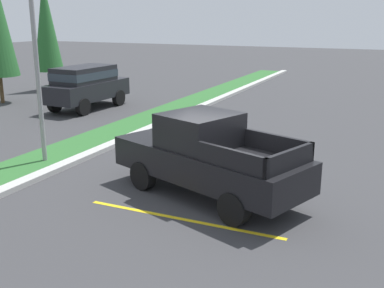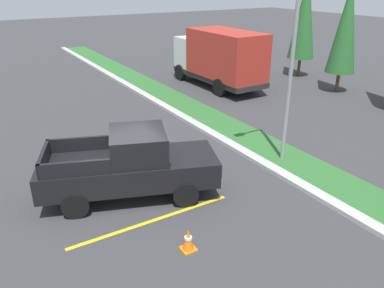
# 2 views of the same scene
# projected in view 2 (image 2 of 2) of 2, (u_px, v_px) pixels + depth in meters

# --- Properties ---
(ground_plane) EXTENTS (120.00, 120.00, 0.00)m
(ground_plane) POSITION_uv_depth(u_px,v_px,m) (127.00, 196.00, 11.67)
(ground_plane) COLOR #38383A
(parking_line_near) EXTENTS (0.12, 4.80, 0.01)m
(parking_line_near) POSITION_uv_depth(u_px,v_px,m) (113.00, 175.00, 12.92)
(parking_line_near) COLOR yellow
(parking_line_near) RESTS_ON ground
(parking_line_far) EXTENTS (0.12, 4.80, 0.01)m
(parking_line_far) POSITION_uv_depth(u_px,v_px,m) (153.00, 220.00, 10.49)
(parking_line_far) COLOR yellow
(parking_line_far) RESTS_ON ground
(curb_strip) EXTENTS (56.00, 0.40, 0.15)m
(curb_strip) POSITION_uv_depth(u_px,v_px,m) (254.00, 158.00, 14.01)
(curb_strip) COLOR #B2B2AD
(curb_strip) RESTS_ON ground
(grass_median) EXTENTS (56.00, 1.80, 0.06)m
(grass_median) POSITION_uv_depth(u_px,v_px,m) (276.00, 152.00, 14.55)
(grass_median) COLOR #2D662D
(grass_median) RESTS_ON ground
(pickup_truck_main) EXTENTS (3.58, 5.55, 2.10)m
(pickup_truck_main) POSITION_uv_depth(u_px,v_px,m) (131.00, 165.00, 11.30)
(pickup_truck_main) COLOR black
(pickup_truck_main) RESTS_ON ground
(cargo_truck_distant) EXTENTS (6.83, 2.57, 3.40)m
(cargo_truck_distant) POSITION_uv_depth(u_px,v_px,m) (219.00, 57.00, 22.67)
(cargo_truck_distant) COLOR black
(cargo_truck_distant) RESTS_ON ground
(street_light) EXTENTS (0.24, 1.49, 6.77)m
(street_light) POSITION_uv_depth(u_px,v_px,m) (289.00, 52.00, 12.40)
(street_light) COLOR gray
(street_light) RESTS_ON ground
(cypress_tree_leftmost) EXTENTS (1.74, 1.74, 6.70)m
(cypress_tree_leftmost) POSITION_uv_depth(u_px,v_px,m) (305.00, 15.00, 24.55)
(cypress_tree_leftmost) COLOR brown
(cypress_tree_leftmost) RESTS_ON ground
(cypress_tree_left_inner) EXTENTS (1.64, 1.64, 6.32)m
(cypress_tree_left_inner) POSITION_uv_depth(u_px,v_px,m) (346.00, 26.00, 21.03)
(cypress_tree_left_inner) COLOR brown
(cypress_tree_left_inner) RESTS_ON ground
(traffic_cone) EXTENTS (0.36, 0.36, 0.60)m
(traffic_cone) POSITION_uv_depth(u_px,v_px,m) (188.00, 240.00, 9.25)
(traffic_cone) COLOR orange
(traffic_cone) RESTS_ON ground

